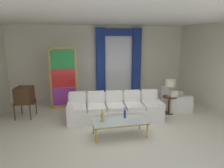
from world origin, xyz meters
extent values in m
plane|color=silver|center=(0.00, 0.00, 0.00)|extent=(16.00, 16.00, 0.00)
cube|color=silver|center=(0.00, 3.06, 1.50)|extent=(8.00, 0.12, 3.00)
cube|color=silver|center=(3.66, 0.60, 1.50)|extent=(0.12, 7.00, 3.00)
cube|color=white|center=(0.00, 0.80, 3.02)|extent=(8.00, 7.60, 0.04)
cube|color=white|center=(0.74, 2.98, 1.55)|extent=(1.10, 0.02, 2.50)
cylinder|color=gold|center=(0.74, 2.90, 2.86)|extent=(2.00, 0.04, 0.04)
cube|color=navy|center=(-0.03, 2.88, 1.55)|extent=(0.36, 0.12, 2.70)
cube|color=navy|center=(1.51, 2.88, 1.55)|extent=(0.36, 0.12, 2.70)
cube|color=navy|center=(0.74, 2.88, 2.72)|extent=(1.80, 0.10, 0.28)
cube|color=white|center=(0.01, 0.49, 0.19)|extent=(2.97, 1.16, 0.38)
cube|color=white|center=(0.05, 0.86, 0.39)|extent=(2.91, 0.46, 0.78)
cube|color=white|center=(1.37, 0.37, 0.28)|extent=(0.28, 0.87, 0.56)
cube|color=white|center=(-1.34, 0.61, 0.28)|extent=(0.28, 0.87, 0.56)
cube|color=white|center=(1.16, 0.34, 0.44)|extent=(0.60, 0.78, 0.12)
cube|color=white|center=(1.19, 0.66, 0.66)|extent=(0.52, 0.19, 0.40)
cube|color=white|center=(0.59, 0.39, 0.44)|extent=(0.60, 0.78, 0.12)
cube|color=white|center=(0.62, 0.71, 0.66)|extent=(0.52, 0.19, 0.40)
cube|color=white|center=(0.01, 0.44, 0.44)|extent=(0.60, 0.78, 0.12)
cube|color=white|center=(0.04, 0.76, 0.66)|extent=(0.52, 0.19, 0.40)
cube|color=white|center=(-0.57, 0.49, 0.44)|extent=(0.60, 0.78, 0.12)
cube|color=white|center=(-0.54, 0.81, 0.66)|extent=(0.52, 0.19, 0.40)
cube|color=white|center=(-1.15, 0.55, 0.44)|extent=(0.60, 0.78, 0.12)
cube|color=white|center=(-1.12, 0.86, 0.66)|extent=(0.52, 0.19, 0.40)
cube|color=silver|center=(-0.13, -0.62, 0.40)|extent=(1.39, 0.63, 0.02)
cube|color=gold|center=(-0.13, -0.33, 0.38)|extent=(1.39, 0.04, 0.03)
cube|color=gold|center=(-0.13, -0.92, 0.38)|extent=(1.39, 0.04, 0.03)
cube|color=gold|center=(-0.80, -0.62, 0.38)|extent=(0.04, 0.63, 0.03)
cube|color=gold|center=(0.54, -0.62, 0.38)|extent=(0.04, 0.63, 0.03)
cylinder|color=gold|center=(-0.78, -0.35, 0.19)|extent=(0.04, 0.04, 0.38)
cylinder|color=gold|center=(0.52, -0.35, 0.19)|extent=(0.04, 0.04, 0.38)
cylinder|color=gold|center=(-0.78, -0.90, 0.19)|extent=(0.04, 0.04, 0.38)
cylinder|color=gold|center=(0.52, -0.90, 0.19)|extent=(0.04, 0.04, 0.38)
cylinder|color=navy|center=(0.06, -0.45, 0.51)|extent=(0.06, 0.06, 0.20)
cylinder|color=navy|center=(0.06, -0.45, 0.64)|extent=(0.03, 0.03, 0.06)
sphere|color=navy|center=(0.06, -0.45, 0.69)|extent=(0.04, 0.04, 0.04)
cylinder|color=gold|center=(-0.57, -0.54, 0.51)|extent=(0.07, 0.07, 0.21)
cylinder|color=gold|center=(-0.57, -0.54, 0.65)|extent=(0.03, 0.03, 0.06)
sphere|color=gold|center=(-0.57, -0.54, 0.70)|extent=(0.04, 0.04, 0.04)
cube|color=#472D19|center=(-2.75, 1.30, 0.50)|extent=(0.62, 0.54, 0.03)
cylinder|color=#472D19|center=(-3.03, 1.07, 0.25)|extent=(0.04, 0.04, 0.50)
cylinder|color=#472D19|center=(-2.93, 1.62, 0.25)|extent=(0.04, 0.04, 0.50)
cylinder|color=#472D19|center=(-2.56, 0.98, 0.25)|extent=(0.04, 0.04, 0.50)
cylinder|color=#472D19|center=(-2.46, 1.53, 0.25)|extent=(0.04, 0.04, 0.50)
cube|color=#472D19|center=(-2.75, 1.30, 0.76)|extent=(0.57, 0.64, 0.48)
cube|color=black|center=(-2.98, 1.34, 0.78)|extent=(0.08, 0.39, 0.30)
cylinder|color=gold|center=(-2.99, 1.26, 0.59)|extent=(0.02, 0.04, 0.04)
cylinder|color=gold|center=(-2.96, 1.42, 0.59)|extent=(0.02, 0.04, 0.04)
cylinder|color=silver|center=(-2.75, 1.30, 1.18)|extent=(0.03, 0.13, 0.34)
cylinder|color=silver|center=(-2.75, 1.30, 1.18)|extent=(0.03, 0.13, 0.34)
cube|color=white|center=(2.34, 0.88, 0.20)|extent=(0.81, 0.81, 0.40)
cube|color=white|center=(2.34, 0.88, 0.45)|extent=(0.69, 0.69, 0.10)
cube|color=white|center=(2.02, 0.88, 0.40)|extent=(0.21, 0.80, 0.80)
cube|color=white|center=(2.34, 1.20, 0.29)|extent=(0.74, 0.19, 0.58)
cube|color=white|center=(2.34, 0.56, 0.29)|extent=(0.74, 0.19, 0.58)
cube|color=gold|center=(-1.97, 1.96, 1.10)|extent=(0.05, 0.05, 2.20)
cube|color=gold|center=(-1.07, 1.96, 1.10)|extent=(0.05, 0.05, 2.20)
cube|color=gold|center=(-1.52, 1.96, 2.17)|extent=(0.90, 0.05, 0.06)
cube|color=gold|center=(-1.52, 1.96, 0.05)|extent=(0.90, 0.05, 0.10)
cube|color=purple|center=(-1.52, 1.96, 0.43)|extent=(0.82, 0.02, 0.64)
cube|color=red|center=(-1.52, 1.96, 1.10)|extent=(0.82, 0.02, 0.64)
cube|color=#238E3D|center=(-1.52, 1.96, 1.77)|extent=(0.82, 0.02, 0.64)
cylinder|color=beige|center=(-1.10, 1.73, 0.03)|extent=(0.16, 0.16, 0.06)
ellipsoid|color=#12629E|center=(-1.10, 1.73, 0.14)|extent=(0.18, 0.32, 0.20)
sphere|color=#12629E|center=(-1.10, 1.87, 0.25)|extent=(0.09, 0.09, 0.09)
cone|color=gold|center=(-1.10, 1.93, 0.25)|extent=(0.02, 0.04, 0.02)
cone|color=#327C4A|center=(-1.10, 1.55, 0.24)|extent=(0.44, 0.40, 0.50)
cylinder|color=#472D19|center=(1.92, 0.63, 0.58)|extent=(0.48, 0.48, 0.03)
cylinder|color=#472D19|center=(1.92, 0.63, 0.29)|extent=(0.08, 0.08, 0.55)
cylinder|color=#472D19|center=(1.92, 0.63, 0.01)|extent=(0.36, 0.36, 0.03)
cylinder|color=#B29338|center=(1.92, 0.63, 0.61)|extent=(0.18, 0.18, 0.04)
cylinder|color=#B29338|center=(1.92, 0.63, 0.81)|extent=(0.03, 0.03, 0.36)
cylinder|color=beige|center=(1.92, 0.63, 1.05)|extent=(0.32, 0.32, 0.22)
camera|label=1|loc=(-1.41, -5.50, 2.50)|focal=33.46mm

